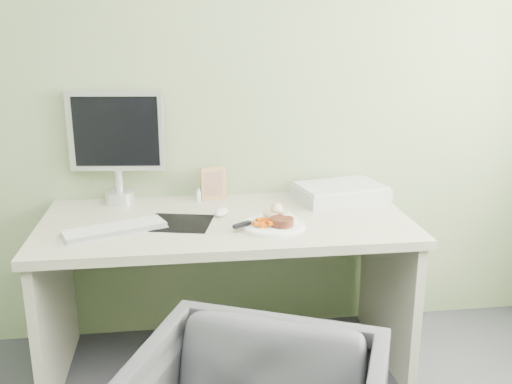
{
  "coord_description": "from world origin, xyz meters",
  "views": [
    {
      "loc": [
        -0.18,
        -0.73,
        1.54
      ],
      "look_at": [
        0.12,
        1.5,
        0.88
      ],
      "focal_mm": 40.0,
      "sensor_mm": 36.0,
      "label": 1
    }
  ],
  "objects": [
    {
      "name": "monitor",
      "position": [
        -0.48,
        1.94,
        1.03
      ],
      "size": [
        0.44,
        0.14,
        0.53
      ],
      "rotation": [
        0.0,
        0.0,
        -0.11
      ],
      "color": "silver",
      "rests_on": "desk"
    },
    {
      "name": "carrot_heap",
      "position": [
        0.14,
        1.47,
        0.76
      ],
      "size": [
        0.08,
        0.07,
        0.04
      ],
      "primitive_type": "cube",
      "rotation": [
        0.0,
        0.0,
        -0.33
      ],
      "color": "#E45504",
      "rests_on": "plate"
    },
    {
      "name": "scanner",
      "position": [
        0.57,
        1.84,
        0.76
      ],
      "size": [
        0.46,
        0.36,
        0.06
      ],
      "primitive_type": "cube",
      "rotation": [
        0.0,
        0.0,
        0.22
      ],
      "color": "#A8AAAF",
      "rests_on": "desk"
    },
    {
      "name": "steak_knife",
      "position": [
        0.08,
        1.48,
        0.76
      ],
      "size": [
        0.19,
        0.15,
        0.02
      ],
      "rotation": [
        0.0,
        0.0,
        0.63
      ],
      "color": "silver",
      "rests_on": "plate"
    },
    {
      "name": "keyboard",
      "position": [
        -0.46,
        1.52,
        0.75
      ],
      "size": [
        0.42,
        0.26,
        0.02
      ],
      "primitive_type": "cube",
      "rotation": [
        0.0,
        0.0,
        0.38
      ],
      "color": "white",
      "rests_on": "desk"
    },
    {
      "name": "computer_mouse",
      "position": [
        -0.02,
        1.67,
        0.75
      ],
      "size": [
        0.09,
        0.11,
        0.03
      ],
      "primitive_type": "ellipsoid",
      "rotation": [
        0.0,
        0.0,
        -0.43
      ],
      "color": "white",
      "rests_on": "desk"
    },
    {
      "name": "desk",
      "position": [
        0.0,
        1.62,
        0.55
      ],
      "size": [
        1.6,
        0.75,
        0.73
      ],
      "color": "beige",
      "rests_on": "floor"
    },
    {
      "name": "photo_frame",
      "position": [
        -0.04,
        1.92,
        0.81
      ],
      "size": [
        0.13,
        0.06,
        0.16
      ],
      "primitive_type": "cube",
      "rotation": [
        0.0,
        0.0,
        0.36
      ],
      "color": "#A3774C",
      "rests_on": "desk"
    },
    {
      "name": "eyedrop_bottle",
      "position": [
        -0.11,
        1.89,
        0.76
      ],
      "size": [
        0.02,
        0.02,
        0.07
      ],
      "color": "white",
      "rests_on": "desk"
    },
    {
      "name": "plate",
      "position": [
        0.19,
        1.49,
        0.74
      ],
      "size": [
        0.27,
        0.27,
        0.01
      ],
      "primitive_type": "cylinder",
      "color": "white",
      "rests_on": "desk"
    },
    {
      "name": "steak",
      "position": [
        0.22,
        1.47,
        0.76
      ],
      "size": [
        0.11,
        0.11,
        0.03
      ],
      "primitive_type": "cylinder",
      "rotation": [
        0.0,
        0.0,
        -0.09
      ],
      "color": "black",
      "rests_on": "plate"
    },
    {
      "name": "potato_pile",
      "position": [
        0.21,
        1.55,
        0.78
      ],
      "size": [
        0.12,
        0.09,
        0.06
      ],
      "primitive_type": "ellipsoid",
      "rotation": [
        0.0,
        0.0,
        0.09
      ],
      "color": "#A78251",
      "rests_on": "plate"
    },
    {
      "name": "wall_back",
      "position": [
        0.0,
        2.0,
        1.35
      ],
      "size": [
        3.5,
        0.0,
        3.5
      ],
      "primitive_type": "plane",
      "rotation": [
        1.57,
        0.0,
        0.0
      ],
      "color": "gray",
      "rests_on": "floor"
    },
    {
      "name": "mousepad",
      "position": [
        -0.2,
        1.59,
        0.73
      ],
      "size": [
        0.31,
        0.28,
        0.0
      ],
      "primitive_type": "cube",
      "rotation": [
        0.0,
        0.0,
        -0.22
      ],
      "color": "black",
      "rests_on": "desk"
    }
  ]
}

